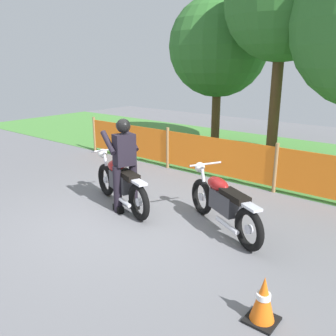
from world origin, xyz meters
name	(u,v)px	position (x,y,z in m)	size (l,w,h in m)	color
ground	(126,219)	(0.00, 0.00, -0.01)	(24.00, 24.00, 0.02)	slate
grass_verge	(266,155)	(0.00, 5.72, 0.01)	(24.00, 5.63, 0.01)	#4C8C3D
barrier_fence	(216,156)	(0.00, 2.91, 0.54)	(8.70, 0.08, 1.05)	#997547
tree_leftmost	(218,47)	(-2.08, 6.22, 3.09)	(3.14, 3.14, 4.68)	brown
tree_near_left	(283,2)	(0.41, 5.06, 4.01)	(2.85, 2.85, 5.46)	brown
motorcycle_lead	(120,182)	(-0.50, 0.36, 0.48)	(2.01, 0.87, 0.99)	black
motorcycle_trailing	(223,202)	(1.49, 0.71, 0.47)	(1.87, 1.07, 0.97)	black
rider_lead	(124,162)	(-0.30, 0.29, 0.92)	(0.68, 0.67, 1.69)	black
traffic_cone	(263,300)	(2.94, -0.90, 0.26)	(0.32, 0.32, 0.53)	black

